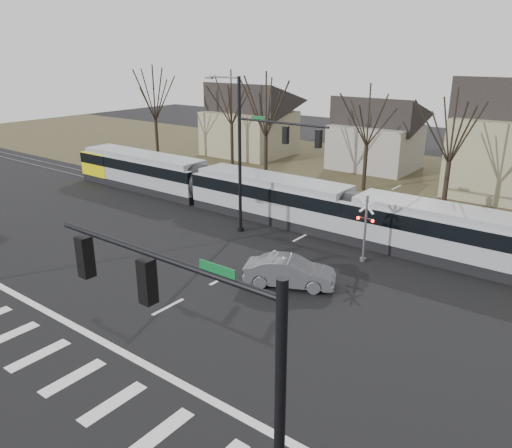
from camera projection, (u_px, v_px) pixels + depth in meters
The scene contains 14 objects.
ground at pixel (136, 324), 22.54m from camera, with size 140.00×140.00×0.00m, color black.
grass_verge at pixel (405, 183), 46.58m from camera, with size 140.00×28.00×0.01m, color #38331E.
crosswalk at pixel (55, 366), 19.54m from camera, with size 27.00×2.60×0.01m.
stop_line at pixel (102, 341), 21.19m from camera, with size 28.00×0.35×0.01m, color silver.
lane_dashes at pixel (317, 229), 34.56m from camera, with size 0.18×30.00×0.01m.
rail_pair at pixel (316, 229), 34.40m from camera, with size 90.00×1.52×0.06m.
tram at pixel (269, 195), 36.34m from camera, with size 41.54×3.08×3.15m.
sedan at pixel (290, 272), 26.00m from camera, with size 4.98×3.46×1.56m, color #515358.
signal_pole_near_right at pixel (207, 377), 10.55m from camera, with size 6.72×0.44×8.00m.
signal_pole_far at pixel (259, 151), 31.44m from camera, with size 9.28×0.44×10.20m.
rail_crossing_signal at pixel (365, 231), 28.67m from camera, with size 1.08×0.36×4.00m.
tree_row at pixel (407, 140), 39.28m from camera, with size 59.20×7.20×10.00m.
house_a at pixel (250, 116), 58.06m from camera, with size 9.72×8.64×8.60m.
house_b at pixel (377, 130), 51.14m from camera, with size 8.64×7.56×7.65m.
Camera 1 is at (16.34, -12.44, 11.69)m, focal length 35.00 mm.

